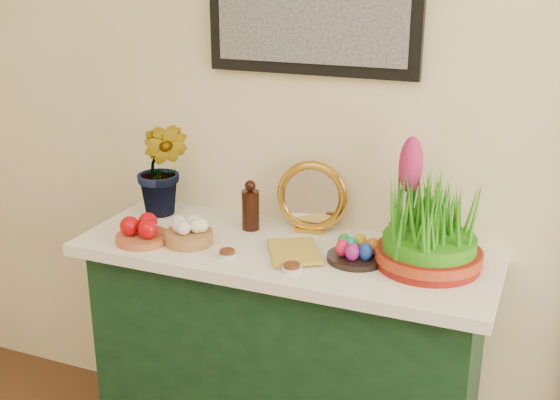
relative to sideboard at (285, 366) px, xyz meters
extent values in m
cube|color=#FEEDBF|center=(0.16, 0.25, 0.93)|extent=(4.00, 0.04, 2.70)
cube|color=#15391F|center=(0.00, 0.00, 0.00)|extent=(1.30, 0.45, 0.85)
cube|color=white|center=(0.00, 0.00, 0.45)|extent=(1.40, 0.55, 0.04)
imported|color=#276C20|center=(-0.53, 0.11, 0.70)|extent=(0.26, 0.23, 0.48)
cylinder|color=#AB5630|center=(-0.46, -0.15, 0.48)|extent=(0.24, 0.24, 0.03)
cylinder|color=#9E693F|center=(-0.31, -0.10, 0.49)|extent=(0.21, 0.21, 0.04)
cylinder|color=black|center=(-0.17, 0.10, 0.54)|extent=(0.06, 0.06, 0.14)
sphere|color=black|center=(-0.17, 0.10, 0.63)|extent=(0.04, 0.04, 0.04)
cube|color=gold|center=(0.03, 0.16, 0.47)|extent=(0.11, 0.06, 0.02)
torus|color=gold|center=(0.03, 0.17, 0.59)|extent=(0.26, 0.09, 0.25)
cylinder|color=silver|center=(0.03, 0.17, 0.59)|extent=(0.19, 0.05, 0.19)
imported|color=gold|center=(-0.01, -0.10, 0.48)|extent=(0.23, 0.25, 0.03)
cylinder|color=silver|center=(-0.14, -0.16, 0.47)|extent=(0.06, 0.06, 0.02)
cylinder|color=#592D14|center=(-0.14, -0.16, 0.49)|extent=(0.05, 0.05, 0.01)
cylinder|color=silver|center=(0.09, -0.18, 0.47)|extent=(0.06, 0.06, 0.02)
cylinder|color=#592D14|center=(0.09, -0.18, 0.49)|extent=(0.05, 0.05, 0.01)
cylinder|color=black|center=(0.25, -0.02, 0.47)|extent=(0.22, 0.22, 0.02)
ellipsoid|color=#E01640|center=(0.21, -0.05, 0.51)|extent=(0.05, 0.05, 0.06)
ellipsoid|color=#1733A4|center=(0.29, -0.05, 0.51)|extent=(0.05, 0.05, 0.06)
ellipsoid|color=gold|center=(0.25, 0.02, 0.51)|extent=(0.05, 0.05, 0.06)
ellipsoid|color=#1A9335|center=(0.20, 0.00, 0.51)|extent=(0.05, 0.05, 0.06)
ellipsoid|color=#D15F18|center=(0.30, 0.00, 0.51)|extent=(0.05, 0.05, 0.06)
ellipsoid|color=#961B7E|center=(0.25, -0.07, 0.51)|extent=(0.05, 0.05, 0.06)
ellipsoid|color=#0DA785|center=(0.23, -0.02, 0.51)|extent=(0.05, 0.05, 0.06)
cylinder|color=brown|center=(0.38, 0.10, 0.51)|extent=(0.12, 0.12, 0.10)
ellipsoid|color=#B7245F|center=(0.38, 0.10, 0.76)|extent=(0.08, 0.08, 0.18)
cylinder|color=maroon|center=(0.47, 0.02, 0.49)|extent=(0.32, 0.32, 0.06)
cylinder|color=maroon|center=(0.47, 0.02, 0.51)|extent=(0.33, 0.33, 0.03)
camera|label=1|loc=(0.81, -2.01, 1.38)|focal=45.00mm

